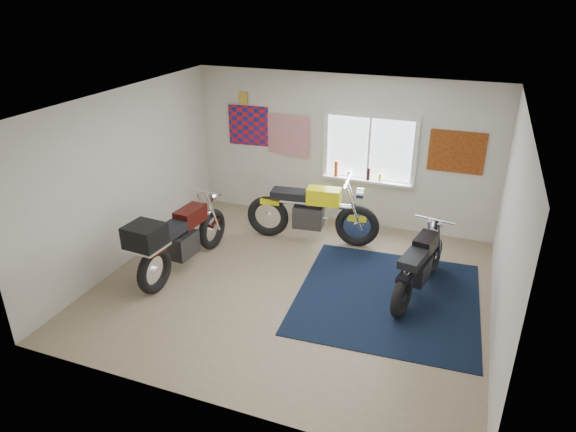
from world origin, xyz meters
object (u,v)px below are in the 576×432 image
at_px(navy_rug, 387,297).
at_px(maroon_tourer, 177,239).
at_px(yellow_triumph, 311,213).
at_px(black_chrome_bike, 419,266).

xyz_separation_m(navy_rug, maroon_tourer, (-3.13, -0.44, 0.57)).
distance_m(yellow_triumph, maroon_tourer, 2.34).
bearing_deg(black_chrome_bike, yellow_triumph, 73.43).
xyz_separation_m(yellow_triumph, black_chrome_bike, (1.95, -1.04, -0.08)).
relative_size(yellow_triumph, maroon_tourer, 1.05).
xyz_separation_m(navy_rug, black_chrome_bike, (0.36, 0.28, 0.43)).
relative_size(black_chrome_bike, maroon_tourer, 0.87).
xyz_separation_m(yellow_triumph, maroon_tourer, (-1.54, -1.76, 0.07)).
height_order(yellow_triumph, maroon_tourer, yellow_triumph).
height_order(navy_rug, black_chrome_bike, black_chrome_bike).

